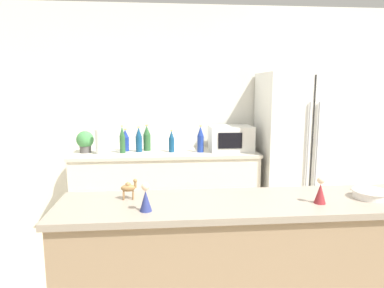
{
  "coord_description": "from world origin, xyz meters",
  "views": [
    {
      "loc": [
        -0.46,
        -1.39,
        1.6
      ],
      "look_at": [
        -0.21,
        1.39,
        1.14
      ],
      "focal_mm": 32.0,
      "sensor_mm": 36.0,
      "label": 1
    }
  ],
  "objects_px": {
    "camel_figurine": "(129,187)",
    "fruit_bowl": "(370,193)",
    "refrigerator": "(299,151)",
    "paper_towel_roll": "(100,142)",
    "potted_plant": "(85,141)",
    "microwave": "(231,138)",
    "wise_man_figurine_crimson": "(320,192)",
    "back_bottle_0": "(147,138)",
    "back_bottle_1": "(200,139)",
    "wise_man_figurine_blue": "(146,199)",
    "back_bottle_4": "(139,140)",
    "back_bottle_2": "(122,140)",
    "back_bottle_3": "(125,141)",
    "back_bottle_5": "(172,142)"
  },
  "relations": [
    {
      "from": "back_bottle_4",
      "to": "back_bottle_5",
      "type": "bearing_deg",
      "value": -7.99
    },
    {
      "from": "paper_towel_roll",
      "to": "back_bottle_2",
      "type": "xyz_separation_m",
      "value": [
        0.23,
        0.03,
        0.01
      ]
    },
    {
      "from": "refrigerator",
      "to": "fruit_bowl",
      "type": "distance_m",
      "value": 2.03
    },
    {
      "from": "refrigerator",
      "to": "potted_plant",
      "type": "distance_m",
      "value": 2.42
    },
    {
      "from": "microwave",
      "to": "wise_man_figurine_blue",
      "type": "bearing_deg",
      "value": -112.18
    },
    {
      "from": "refrigerator",
      "to": "potted_plant",
      "type": "relative_size",
      "value": 7.43
    },
    {
      "from": "refrigerator",
      "to": "back_bottle_1",
      "type": "height_order",
      "value": "refrigerator"
    },
    {
      "from": "back_bottle_4",
      "to": "fruit_bowl",
      "type": "xyz_separation_m",
      "value": [
        1.42,
        -2.07,
        -0.02
      ]
    },
    {
      "from": "paper_towel_roll",
      "to": "back_bottle_1",
      "type": "distance_m",
      "value": 1.09
    },
    {
      "from": "camel_figurine",
      "to": "refrigerator",
      "type": "bearing_deg",
      "value": 46.82
    },
    {
      "from": "back_bottle_0",
      "to": "wise_man_figurine_crimson",
      "type": "height_order",
      "value": "back_bottle_0"
    },
    {
      "from": "refrigerator",
      "to": "paper_towel_roll",
      "type": "relative_size",
      "value": 6.61
    },
    {
      "from": "microwave",
      "to": "back_bottle_1",
      "type": "relative_size",
      "value": 1.61
    },
    {
      "from": "microwave",
      "to": "back_bottle_3",
      "type": "xyz_separation_m",
      "value": [
        -1.2,
        0.07,
        -0.02
      ]
    },
    {
      "from": "potted_plant",
      "to": "wise_man_figurine_blue",
      "type": "xyz_separation_m",
      "value": [
        0.76,
        -2.17,
        0.03
      ]
    },
    {
      "from": "camel_figurine",
      "to": "wise_man_figurine_blue",
      "type": "relative_size",
      "value": 0.79
    },
    {
      "from": "camel_figurine",
      "to": "fruit_bowl",
      "type": "bearing_deg",
      "value": -4.5
    },
    {
      "from": "camel_figurine",
      "to": "wise_man_figurine_crimson",
      "type": "bearing_deg",
      "value": -9.1
    },
    {
      "from": "back_bottle_2",
      "to": "wise_man_figurine_blue",
      "type": "distance_m",
      "value": 2.13
    },
    {
      "from": "potted_plant",
      "to": "back_bottle_1",
      "type": "relative_size",
      "value": 0.8
    },
    {
      "from": "microwave",
      "to": "wise_man_figurine_crimson",
      "type": "height_order",
      "value": "microwave"
    },
    {
      "from": "fruit_bowl",
      "to": "paper_towel_roll",
      "type": "bearing_deg",
      "value": 132.71
    },
    {
      "from": "refrigerator",
      "to": "camel_figurine",
      "type": "relative_size",
      "value": 15.27
    },
    {
      "from": "microwave",
      "to": "back_bottle_0",
      "type": "distance_m",
      "value": 0.96
    },
    {
      "from": "back_bottle_2",
      "to": "wise_man_figurine_crimson",
      "type": "distance_m",
      "value": 2.43
    },
    {
      "from": "refrigerator",
      "to": "back_bottle_5",
      "type": "xyz_separation_m",
      "value": [
        -1.46,
        0.03,
        0.12
      ]
    },
    {
      "from": "back_bottle_0",
      "to": "camel_figurine",
      "type": "distance_m",
      "value": 2.03
    },
    {
      "from": "microwave",
      "to": "fruit_bowl",
      "type": "height_order",
      "value": "microwave"
    },
    {
      "from": "potted_plant",
      "to": "wise_man_figurine_crimson",
      "type": "distance_m",
      "value": 2.72
    },
    {
      "from": "back_bottle_2",
      "to": "back_bottle_3",
      "type": "xyz_separation_m",
      "value": [
        0.02,
        0.12,
        -0.02
      ]
    },
    {
      "from": "back_bottle_4",
      "to": "back_bottle_0",
      "type": "bearing_deg",
      "value": 38.5
    },
    {
      "from": "back_bottle_3",
      "to": "wise_man_figurine_crimson",
      "type": "distance_m",
      "value": 2.52
    },
    {
      "from": "microwave",
      "to": "wise_man_figurine_blue",
      "type": "height_order",
      "value": "microwave"
    },
    {
      "from": "back_bottle_5",
      "to": "camel_figurine",
      "type": "relative_size",
      "value": 2.12
    },
    {
      "from": "back_bottle_2",
      "to": "fruit_bowl",
      "type": "distance_m",
      "value": 2.56
    },
    {
      "from": "back_bottle_0",
      "to": "back_bottle_1",
      "type": "xyz_separation_m",
      "value": [
        0.6,
        -0.16,
        0.0
      ]
    },
    {
      "from": "microwave",
      "to": "camel_figurine",
      "type": "distance_m",
      "value": 2.18
    },
    {
      "from": "back_bottle_2",
      "to": "back_bottle_3",
      "type": "relative_size",
      "value": 1.2
    },
    {
      "from": "refrigerator",
      "to": "back_bottle_0",
      "type": "height_order",
      "value": "refrigerator"
    },
    {
      "from": "paper_towel_roll",
      "to": "wise_man_figurine_blue",
      "type": "height_order",
      "value": "paper_towel_roll"
    },
    {
      "from": "back_bottle_4",
      "to": "wise_man_figurine_blue",
      "type": "height_order",
      "value": "back_bottle_4"
    },
    {
      "from": "back_bottle_1",
      "to": "fruit_bowl",
      "type": "distance_m",
      "value": 2.11
    },
    {
      "from": "fruit_bowl",
      "to": "camel_figurine",
      "type": "height_order",
      "value": "camel_figurine"
    },
    {
      "from": "wise_man_figurine_crimson",
      "to": "camel_figurine",
      "type": "bearing_deg",
      "value": 170.9
    },
    {
      "from": "camel_figurine",
      "to": "back_bottle_1",
      "type": "bearing_deg",
      "value": 71.66
    },
    {
      "from": "back_bottle_0",
      "to": "back_bottle_3",
      "type": "bearing_deg",
      "value": -177.45
    },
    {
      "from": "wise_man_figurine_crimson",
      "to": "fruit_bowl",
      "type": "bearing_deg",
      "value": 10.38
    },
    {
      "from": "microwave",
      "to": "wise_man_figurine_crimson",
      "type": "relative_size",
      "value": 3.24
    },
    {
      "from": "back_bottle_3",
      "to": "camel_figurine",
      "type": "bearing_deg",
      "value": -83.76
    },
    {
      "from": "paper_towel_roll",
      "to": "camel_figurine",
      "type": "relative_size",
      "value": 2.31
    }
  ]
}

